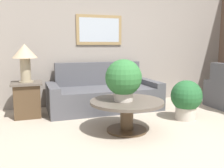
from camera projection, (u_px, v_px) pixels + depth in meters
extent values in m
plane|color=tan|center=(191.00, 147.00, 3.03)|extent=(20.00, 20.00, 0.00)
cube|color=gray|center=(117.00, 42.00, 5.31)|extent=(7.38, 0.06, 2.60)
cube|color=#997A4C|center=(99.00, 30.00, 5.11)|extent=(0.96, 0.03, 0.60)
cube|color=#B2BCC6|center=(99.00, 30.00, 5.10)|extent=(0.84, 0.01, 0.48)
cube|color=#4C4C51|center=(104.00, 99.00, 4.77)|extent=(1.75, 0.95, 0.42)
cube|color=#4C4C51|center=(98.00, 73.00, 5.07)|extent=(1.75, 0.16, 0.46)
cube|color=#4C4C51|center=(53.00, 100.00, 4.45)|extent=(0.18, 0.95, 0.52)
cube|color=#4C4C51|center=(150.00, 93.00, 5.07)|extent=(0.18, 0.95, 0.52)
cylinder|color=#4C3823|center=(127.00, 130.00, 3.59)|extent=(0.58, 0.58, 0.03)
cylinder|color=#4C3823|center=(127.00, 116.00, 3.56)|extent=(0.19, 0.19, 0.38)
cylinder|color=brown|center=(127.00, 102.00, 3.52)|extent=(1.05, 1.05, 0.04)
cube|color=#4C3823|center=(27.00, 101.00, 4.28)|extent=(0.43, 0.43, 0.57)
cube|color=brown|center=(26.00, 83.00, 4.23)|extent=(0.50, 0.50, 0.03)
cylinder|color=tan|center=(26.00, 82.00, 4.22)|extent=(0.24, 0.24, 0.02)
cylinder|color=tan|center=(26.00, 70.00, 4.19)|extent=(0.17, 0.17, 0.39)
cone|color=tan|center=(25.00, 51.00, 4.15)|extent=(0.42, 0.42, 0.24)
cylinder|color=beige|center=(123.00, 96.00, 3.49)|extent=(0.26, 0.26, 0.14)
sphere|color=#2D6B33|center=(124.00, 78.00, 3.45)|extent=(0.51, 0.51, 0.51)
cylinder|color=beige|center=(186.00, 113.00, 4.15)|extent=(0.34, 0.34, 0.21)
sphere|color=#235B2D|center=(186.00, 96.00, 4.10)|extent=(0.51, 0.51, 0.51)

